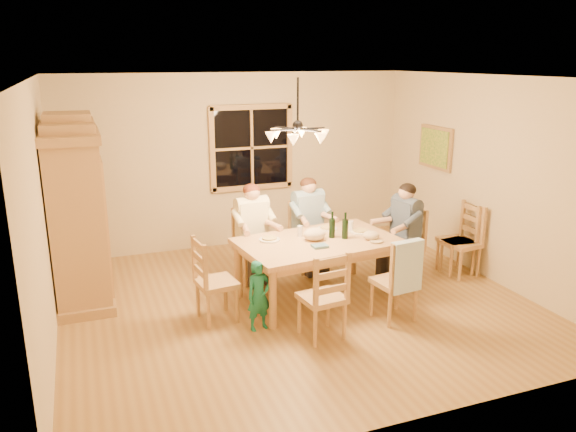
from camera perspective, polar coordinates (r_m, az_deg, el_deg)
name	(u,v)px	position (r m, az deg, el deg)	size (l,w,h in m)	color
floor	(297,303)	(6.98, 0.91, -8.80)	(5.50, 5.50, 0.00)	olive
ceiling	(298,77)	(6.36, 1.01, 13.92)	(5.50, 5.00, 0.02)	white
wall_back	(239,161)	(8.86, -5.01, 5.60)	(5.50, 0.02, 2.70)	#CCB890
wall_left	(42,219)	(6.12, -23.74, -0.30)	(0.02, 5.00, 2.70)	#CCB890
wall_right	(489,179)	(7.95, 19.77, 3.55)	(0.02, 5.00, 2.70)	#CCB890
window	(252,148)	(8.85, -3.72, 6.93)	(1.30, 0.06, 1.30)	black
painting	(435,148)	(8.82, 14.74, 6.74)	(0.06, 0.78, 0.64)	olive
chandelier	(298,134)	(6.41, 0.99, 8.35)	(0.77, 0.68, 0.71)	black
armoire	(78,217)	(7.22, -20.55, -0.09)	(0.66, 1.40, 2.30)	olive
dining_table	(318,248)	(6.90, 3.08, -3.24)	(2.04, 1.39, 0.76)	#A57749
chair_far_left	(253,259)	(7.57, -3.57, -4.37)	(0.49, 0.47, 0.99)	#AA774B
chair_far_right	(308,249)	(7.93, 2.06, -3.41)	(0.49, 0.47, 0.99)	#AA774B
chair_near_left	(322,311)	(6.08, 3.45, -9.57)	(0.49, 0.47, 0.99)	#AA774B
chair_near_right	(394,294)	(6.59, 10.69, -7.79)	(0.49, 0.47, 0.99)	#AA774B
chair_end_left	(217,295)	(6.50, -7.22, -7.97)	(0.47, 0.49, 0.99)	#AA774B
chair_end_right	(403,258)	(7.74, 11.57, -4.22)	(0.47, 0.49, 0.99)	#AA774B
adult_woman	(252,221)	(7.40, -3.64, -0.46)	(0.43, 0.46, 0.87)	beige
adult_plaid_man	(308,213)	(7.77, 2.09, 0.35)	(0.43, 0.46, 0.87)	teal
adult_slate_man	(405,220)	(7.57, 11.79, -0.39)	(0.46, 0.43, 0.87)	#3B485F
towel	(406,267)	(6.30, 11.93, -5.06)	(0.38, 0.10, 0.58)	#B4D5F3
wine_bottle_a	(332,225)	(6.93, 4.50, -0.88)	(0.08, 0.08, 0.33)	black
wine_bottle_b	(345,226)	(6.91, 5.83, -0.97)	(0.08, 0.08, 0.33)	black
plate_woman	(269,240)	(6.85, -1.89, -2.42)	(0.26, 0.26, 0.02)	white
plate_plaid	(327,229)	(7.30, 4.02, -1.29)	(0.26, 0.26, 0.02)	white
plate_slate	(360,232)	(7.21, 7.35, -1.60)	(0.26, 0.26, 0.02)	white
wine_glass_a	(300,231)	(6.97, 1.23, -1.56)	(0.06, 0.06, 0.14)	silver
wine_glass_b	(351,226)	(7.21, 6.41, -1.05)	(0.06, 0.06, 0.14)	silver
cap	(371,235)	(6.93, 8.44, -1.96)	(0.20, 0.20, 0.11)	tan
napkin	(320,246)	(6.60, 3.25, -3.07)	(0.18, 0.14, 0.03)	slate
cloth_bundle	(315,234)	(6.84, 2.71, -1.85)	(0.28, 0.22, 0.15)	tan
child	(259,296)	(6.21, -2.97, -8.09)	(0.29, 0.19, 0.79)	#1B7A61
chair_spare_front	(460,254)	(8.10, 17.08, -3.70)	(0.48, 0.50, 0.99)	#AA774B
chair_spare_back	(455,252)	(8.17, 16.64, -3.48)	(0.46, 0.48, 0.99)	#AA774B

